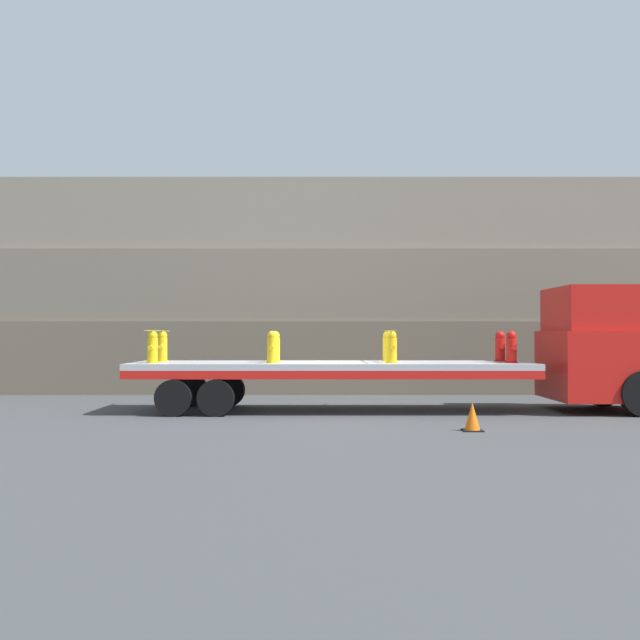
{
  "coord_description": "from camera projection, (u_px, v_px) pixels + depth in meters",
  "views": [
    {
      "loc": [
        -0.29,
        -17.75,
        1.91
      ],
      "look_at": [
        -0.25,
        0.0,
        2.27
      ],
      "focal_mm": 40.0,
      "sensor_mm": 36.0,
      "label": 1
    }
  ],
  "objects": [
    {
      "name": "ground_plane",
      "position": [
        330.0,
        411.0,
        17.71
      ],
      "size": [
        120.0,
        120.0,
        0.0
      ],
      "primitive_type": "plane",
      "color": "#3F4244"
    },
    {
      "name": "rock_cliff",
      "position": [
        327.0,
        288.0,
        24.13
      ],
      "size": [
        60.0,
        3.3,
        6.97
      ],
      "color": "#665B4C",
      "rests_on": "ground_plane"
    },
    {
      "name": "truck_cab",
      "position": [
        602.0,
        350.0,
        17.76
      ],
      "size": [
        2.62,
        2.7,
        3.08
      ],
      "color": "red",
      "rests_on": "ground_plane"
    },
    {
      "name": "flatbed_trailer",
      "position": [
        306.0,
        371.0,
        17.73
      ],
      "size": [
        9.88,
        2.56,
        1.22
      ],
      "color": "#B2B2B7",
      "rests_on": "ground_plane"
    },
    {
      "name": "fire_hydrant_yellow_near_0",
      "position": [
        151.0,
        348.0,
        17.19
      ],
      "size": [
        0.31,
        0.54,
        0.78
      ],
      "color": "gold",
      "rests_on": "flatbed_trailer"
    },
    {
      "name": "fire_hydrant_yellow_far_0",
      "position": [
        161.0,
        347.0,
        18.27
      ],
      "size": [
        0.31,
        0.54,
        0.78
      ],
      "color": "gold",
      "rests_on": "flatbed_trailer"
    },
    {
      "name": "fire_hydrant_yellow_near_1",
      "position": [
        270.0,
        348.0,
        17.2
      ],
      "size": [
        0.31,
        0.54,
        0.78
      ],
      "color": "gold",
      "rests_on": "flatbed_trailer"
    },
    {
      "name": "fire_hydrant_yellow_far_1",
      "position": [
        273.0,
        347.0,
        18.28
      ],
      "size": [
        0.31,
        0.54,
        0.78
      ],
      "color": "gold",
      "rests_on": "flatbed_trailer"
    },
    {
      "name": "fire_hydrant_yellow_near_2",
      "position": [
        390.0,
        347.0,
        17.21
      ],
      "size": [
        0.31,
        0.54,
        0.78
      ],
      "color": "gold",
      "rests_on": "flatbed_trailer"
    },
    {
      "name": "fire_hydrant_yellow_far_2",
      "position": [
        386.0,
        347.0,
        18.29
      ],
      "size": [
        0.31,
        0.54,
        0.78
      ],
      "color": "gold",
      "rests_on": "flatbed_trailer"
    },
    {
      "name": "fire_hydrant_red_near_3",
      "position": [
        509.0,
        347.0,
        17.21
      ],
      "size": [
        0.31,
        0.54,
        0.78
      ],
      "color": "red",
      "rests_on": "flatbed_trailer"
    },
    {
      "name": "fire_hydrant_red_far_3",
      "position": [
        498.0,
        347.0,
        18.29
      ],
      "size": [
        0.31,
        0.54,
        0.78
      ],
      "color": "red",
      "rests_on": "flatbed_trailer"
    },
    {
      "name": "cargo_strap_rear",
      "position": [
        156.0,
        331.0,
        17.74
      ],
      "size": [
        0.05,
        2.66,
        0.01
      ],
      "color": "yellow",
      "rests_on": "fire_hydrant_yellow_near_0"
    },
    {
      "name": "cargo_strap_middle",
      "position": [
        388.0,
        331.0,
        17.76
      ],
      "size": [
        0.05,
        2.66,
        0.01
      ],
      "color": "yellow",
      "rests_on": "fire_hydrant_yellow_near_2"
    },
    {
      "name": "traffic_cone",
      "position": [
        470.0,
        417.0,
        14.09
      ],
      "size": [
        0.4,
        0.4,
        0.57
      ],
      "color": "black",
      "rests_on": "ground_plane"
    }
  ]
}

